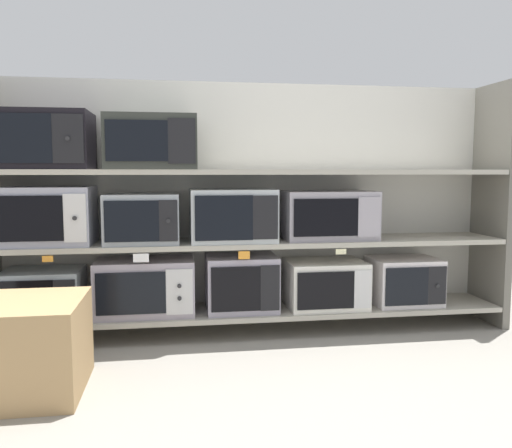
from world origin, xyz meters
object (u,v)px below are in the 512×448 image
Objects in this scene: microwave_0 at (43,294)px; microwave_5 at (47,216)px; microwave_2 at (241,283)px; shipping_carton at (23,347)px; microwave_8 at (328,215)px; microwave_6 at (143,218)px; microwave_9 at (44,140)px; microwave_4 at (404,281)px; microwave_10 at (152,143)px; microwave_1 at (145,286)px; microwave_3 at (325,284)px; microwave_7 at (232,215)px.

microwave_0 is 0.46m from microwave_5.
microwave_2 is 0.81× the size of shipping_carton.
shipping_carton is at bearing -86.42° from microwave_5.
microwave_5 reaches higher than microwave_8.
microwave_8 is (1.14, 0.00, 0.00)m from microwave_6.
microwave_5 is 1.00× the size of microwave_9.
microwave_4 is 1.82m from microwave_10.
microwave_1 is 1.12m from microwave_3.
microwave_0 is at bearing 96.58° from shipping_carton.
microwave_1 is at bearing 179.97° from microwave_7.
microwave_5 is (-1.13, 0.00, 0.43)m from microwave_2.
microwave_6 is 0.75× the size of microwave_8.
microwave_8 is at bearing 24.08° from shipping_carton.
microwave_5 reaches higher than shipping_carton.
microwave_0 is 0.91× the size of microwave_3.
microwave_7 is 0.90× the size of microwave_8.
microwave_4 is at bearing -0.02° from microwave_8.
microwave_8 is at bearing -0.00° from microwave_1.
microwave_8 is (1.13, -0.00, 0.42)m from microwave_1.
microwave_5 is at bearing -179.99° from microwave_1.
shipping_carton is at bearing -124.15° from microwave_6.
microwave_7 is at bearing -0.01° from microwave_5.
shipping_carton is at bearing -146.06° from microwave_2.
microwave_7 is (-0.59, -0.00, 0.45)m from microwave_3.
microwave_10 is at bearing 179.95° from microwave_7.
microwave_2 is 0.72m from microwave_6.
microwave_4 reaches higher than microwave_3.
microwave_3 is at bearing 179.99° from microwave_4.
microwave_9 is at bearing 93.51° from shipping_carton.
microwave_6 is at bearing -178.28° from microwave_1.
microwave_3 reaches higher than shipping_carton.
microwave_4 is 0.99× the size of microwave_6.
shipping_carton is at bearing -86.49° from microwave_9.
microwave_2 is 0.69m from microwave_8.
microwave_4 is 0.75× the size of microwave_8.
microwave_3 is at bearing -0.01° from microwave_10.
microwave_5 is at bearing 180.00° from microwave_4.
microwave_4 is 0.83× the size of microwave_7.
microwave_9 is (0.00, -0.00, 0.43)m from microwave_5.
microwave_8 is 1.16m from microwave_10.
microwave_3 is (0.54, 0.00, -0.02)m from microwave_2.
microwave_2 is at bearing 180.00° from microwave_4.
microwave_4 is at bearing -0.00° from microwave_5.
microwave_5 is (-0.55, -0.00, 0.44)m from microwave_1.
microwave_2 is 1.21m from microwave_5.
microwave_3 is 0.44m from microwave_8.
microwave_7 reaches higher than microwave_2.
microwave_8 reaches higher than microwave_3.
microwave_4 reaches higher than microwave_0.
microwave_4 is 0.81× the size of microwave_9.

